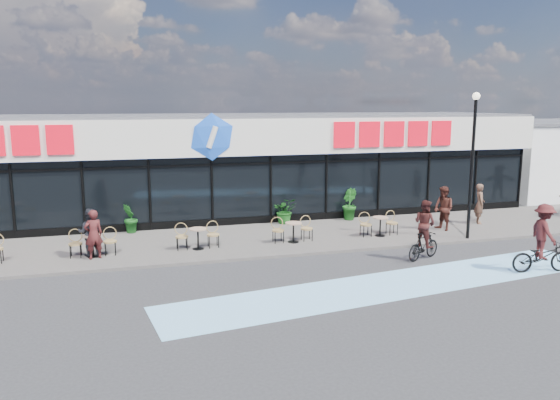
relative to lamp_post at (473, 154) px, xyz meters
name	(u,v)px	position (x,y,z in m)	size (l,w,h in m)	color
ground	(250,280)	(-8.95, -2.30, -3.30)	(120.00, 120.00, 0.00)	#28282B
sidewalk	(223,242)	(-8.95, 2.20, -3.25)	(44.00, 5.00, 0.10)	#534D49
bike_lane	(397,284)	(-4.95, -3.80, -3.30)	(14.00, 2.20, 0.01)	#7CBDEA
building	(202,165)	(-8.95, 7.63, -0.96)	(30.60, 6.57, 4.75)	black
neighbour_building	(553,156)	(11.55, 8.70, -1.24)	(9.20, 7.20, 4.11)	white
lamp_post	(473,154)	(0.00, 0.00, 0.00)	(0.28, 0.28, 5.42)	black
bistro_set_2	(93,243)	(-13.49, 1.33, -2.75)	(1.54, 0.62, 0.90)	tan
bistro_set_3	(198,236)	(-10.00, 1.33, -2.75)	(1.54, 0.62, 0.90)	tan
bistro_set_4	(293,229)	(-6.51, 1.33, -2.75)	(1.54, 0.62, 0.90)	tan
bistro_set_5	(379,224)	(-3.03, 1.33, -2.75)	(1.54, 0.62, 0.90)	tan
potted_plant_left	(131,218)	(-12.23, 4.32, -2.61)	(0.65, 0.52, 1.18)	#165018
potted_plant_mid	(285,211)	(-5.91, 4.37, -2.66)	(0.99, 0.85, 1.09)	#175017
potted_plant_right	(349,204)	(-3.01, 4.35, -2.52)	(0.75, 0.60, 1.36)	#185418
patron_left	(94,234)	(-13.43, 0.97, -2.38)	(0.60, 0.39, 1.64)	#441818
patron_right	(90,232)	(-13.57, 1.39, -2.40)	(0.78, 0.61, 1.61)	black
pedestrian_a	(444,209)	(-0.18, 1.42, -2.32)	(0.86, 0.67, 1.77)	#3F1C16
pedestrian_b	(480,204)	(1.99, 2.11, -2.36)	(0.62, 0.41, 1.69)	brown
cyclist_a	(543,244)	(-0.14, -3.97, -2.42)	(1.97, 1.18, 2.14)	black
cyclist_b	(424,234)	(-2.91, -1.76, -2.43)	(1.60, 1.03, 2.02)	black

